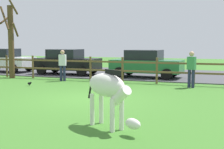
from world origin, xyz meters
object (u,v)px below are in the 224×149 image
(parked_car_black, at_px, (67,62))
(parked_car_white, at_px, (4,60))
(crow_on_grass, at_px, (30,83))
(zebra, at_px, (109,90))
(parked_car_green, at_px, (146,63))
(visitor_right_of_tree, at_px, (63,64))
(visitor_left_of_tree, at_px, (191,68))
(bare_tree, at_px, (11,40))

(parked_car_black, relative_size, parked_car_white, 1.00)
(crow_on_grass, bearing_deg, zebra, -42.85)
(parked_car_green, xyz_separation_m, visitor_right_of_tree, (-3.82, -2.80, 0.06))
(zebra, xyz_separation_m, visitor_left_of_tree, (1.15, 7.59, -0.02))
(bare_tree, height_order, zebra, bare_tree)
(visitor_left_of_tree, bearing_deg, crow_on_grass, -164.37)
(bare_tree, bearing_deg, visitor_right_of_tree, -4.14)
(bare_tree, distance_m, parked_car_green, 7.78)
(crow_on_grass, bearing_deg, parked_car_black, 97.93)
(visitor_left_of_tree, relative_size, visitor_right_of_tree, 1.00)
(crow_on_grass, bearing_deg, bare_tree, 139.04)
(parked_car_green, bearing_deg, bare_tree, -160.53)
(bare_tree, relative_size, parked_car_black, 1.09)
(visitor_left_of_tree, xyz_separation_m, visitor_right_of_tree, (-6.64, 0.24, 0.00))
(bare_tree, bearing_deg, visitor_left_of_tree, -2.75)
(bare_tree, distance_m, visitor_right_of_tree, 3.65)
(bare_tree, distance_m, visitor_left_of_tree, 10.13)
(parked_car_black, bearing_deg, parked_car_green, -0.52)
(parked_car_green, bearing_deg, zebra, -81.07)
(crow_on_grass, xyz_separation_m, visitor_right_of_tree, (0.53, 2.24, 0.78))
(parked_car_black, bearing_deg, crow_on_grass, -82.07)
(parked_car_black, xyz_separation_m, visitor_right_of_tree, (1.24, -2.85, 0.06))
(visitor_right_of_tree, bearing_deg, crow_on_grass, -103.37)
(crow_on_grass, distance_m, parked_car_white, 7.64)
(crow_on_grass, xyz_separation_m, parked_car_white, (-5.55, 5.20, 0.72))
(zebra, bearing_deg, bare_tree, 137.75)
(parked_car_green, bearing_deg, visitor_right_of_tree, -143.76)
(crow_on_grass, distance_m, visitor_left_of_tree, 7.49)
(visitor_right_of_tree, bearing_deg, zebra, -54.96)
(bare_tree, relative_size, visitor_left_of_tree, 2.68)
(bare_tree, xyz_separation_m, visitor_right_of_tree, (3.40, -0.25, -1.29))
(crow_on_grass, distance_m, visitor_right_of_tree, 2.43)
(parked_car_white, distance_m, visitor_left_of_tree, 13.12)
(visitor_left_of_tree, bearing_deg, zebra, -98.61)
(zebra, relative_size, parked_car_black, 0.43)
(bare_tree, height_order, parked_car_green, bare_tree)
(parked_car_black, distance_m, visitor_left_of_tree, 8.46)
(crow_on_grass, relative_size, parked_car_white, 0.05)
(parked_car_black, xyz_separation_m, visitor_left_of_tree, (7.88, -3.08, 0.06))
(crow_on_grass, height_order, parked_car_black, parked_car_black)
(zebra, bearing_deg, visitor_left_of_tree, 81.39)
(bare_tree, bearing_deg, parked_car_white, 134.65)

